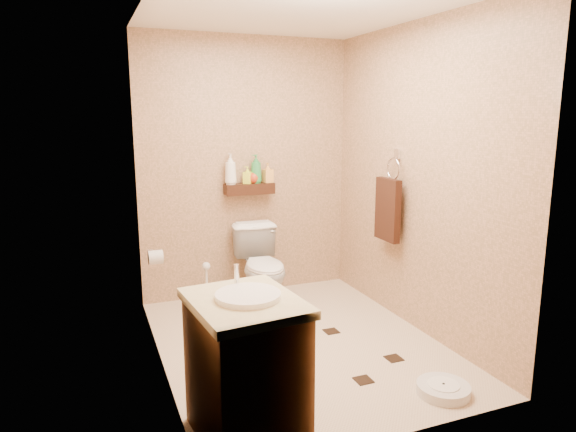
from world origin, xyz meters
name	(u,v)px	position (x,y,z in m)	size (l,w,h in m)	color
ground	(298,343)	(0.00, 0.00, 0.00)	(2.50, 2.50, 0.00)	beige
wall_back	(247,169)	(0.00, 1.25, 1.20)	(2.00, 0.04, 2.40)	tan
wall_front	(398,218)	(0.00, -1.25, 1.20)	(2.00, 0.04, 2.40)	tan
wall_left	(155,194)	(-1.00, 0.00, 1.20)	(0.04, 2.50, 2.40)	tan
wall_right	(416,179)	(1.00, 0.00, 1.20)	(0.04, 2.50, 2.40)	tan
ceiling	(299,7)	(0.00, 0.00, 2.40)	(2.00, 2.50, 0.02)	white
wall_shelf	(249,189)	(0.00, 1.17, 1.02)	(0.46, 0.14, 0.10)	#35190E
floor_accents	(301,344)	(0.01, -0.03, 0.00)	(1.27, 1.32, 0.01)	black
toilet	(262,267)	(0.00, 0.83, 0.36)	(0.40, 0.70, 0.71)	white
vanity	(246,367)	(-0.70, -0.95, 0.40)	(0.59, 0.69, 0.90)	brown
bathroom_scale	(443,389)	(0.56, -0.99, 0.03)	(0.34, 0.34, 0.07)	silver
toilet_brush	(207,293)	(-0.49, 0.91, 0.15)	(0.10, 0.10, 0.44)	#175F57
towel_ring	(388,207)	(0.91, 0.25, 0.95)	(0.12, 0.30, 0.76)	silver
toilet_paper	(156,257)	(-0.94, 0.65, 0.60)	(0.12, 0.11, 0.12)	silver
bottle_a	(231,169)	(-0.18, 1.17, 1.21)	(0.11, 0.11, 0.28)	white
bottle_b	(248,175)	(-0.02, 1.17, 1.15)	(0.07, 0.07, 0.16)	#E2F333
bottle_c	(254,175)	(0.04, 1.17, 1.14)	(0.11, 0.11, 0.15)	#B83715
bottle_d	(256,169)	(0.07, 1.17, 1.20)	(0.10, 0.10, 0.27)	#2F8D45
bottle_e	(268,173)	(0.18, 1.17, 1.16)	(0.08, 0.08, 0.18)	#F2AC50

